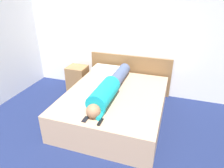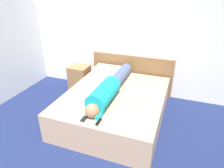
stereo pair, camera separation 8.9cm
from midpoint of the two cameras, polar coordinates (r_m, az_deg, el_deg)
The scene contains 8 objects.
wall_back at distance 4.16m, azimuth 7.18°, elevation 14.23°, with size 6.10×0.06×2.60m.
bed at distance 3.55m, azimuth 0.04°, elevation -6.19°, with size 1.64×1.98×0.49m.
headboard at distance 4.39m, azimuth 4.47°, elevation 2.87°, with size 1.76×0.04×0.83m.
nightstand at distance 4.58m, azimuth -10.33°, elevation 1.63°, with size 0.42×0.38×0.56m.
person_lying at distance 3.32m, azimuth -1.49°, elevation -1.11°, with size 0.30×1.77×0.30m.
pillow_near_headboard at distance 4.18m, azimuth -1.65°, elevation 3.80°, with size 0.64×0.34×0.14m.
tv_remote at distance 2.74m, azimuth -4.31°, elevation -10.77°, with size 0.04×0.15×0.02m.
cell_phone at distance 2.82m, azimuth -8.55°, elevation -9.96°, with size 0.06×0.13×0.01m.
Camera 1 is at (0.76, -0.59, 2.13)m, focal length 32.00 mm.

